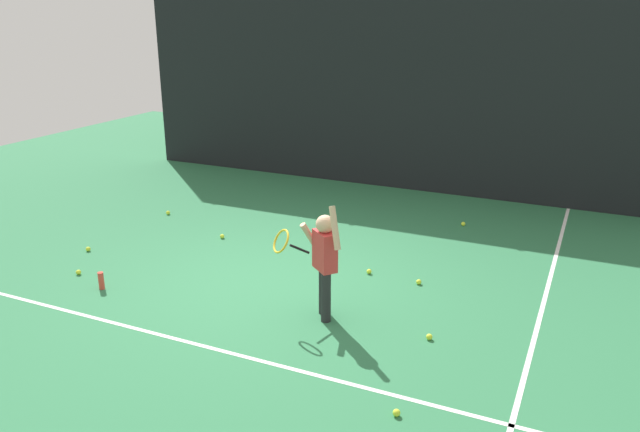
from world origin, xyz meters
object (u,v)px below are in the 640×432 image
Objects in this scene: tennis_ball_1 at (222,236)px; water_bottle at (101,281)px; tennis_ball_5 at (429,337)px; tennis_player at (323,257)px; tennis_ball_6 at (369,272)px; tennis_ball_7 at (419,282)px; tennis_ball_2 at (168,213)px; tennis_ball_3 at (78,272)px; tennis_ball_8 at (397,413)px; tennis_ball_4 at (463,224)px; tennis_ball_0 at (88,249)px.

water_bottle is at bearing -100.28° from tennis_ball_1.
water_bottle reaches higher than tennis_ball_1.
water_bottle is 4.03m from tennis_ball_5.
tennis_player reaches higher than tennis_ball_6.
tennis_ball_7 is at bearing 110.69° from tennis_ball_5.
tennis_ball_5 is 1.37m from tennis_ball_7.
tennis_ball_2 and tennis_ball_7 have the same top height.
tennis_ball_3 is 1.00× the size of tennis_ball_5.
tennis_ball_8 is (4.67, -1.10, 0.00)m from tennis_ball_3.
tennis_ball_1 is 3.15m from tennis_ball_7.
tennis_ball_6 is (-0.71, -2.37, 0.00)m from tennis_ball_4.
tennis_ball_0 is 1.90m from tennis_ball_1.
water_bottle is (-2.78, -0.47, -0.62)m from tennis_player.
tennis_ball_6 is (3.89, -0.88, 0.00)m from tennis_ball_2.
tennis_ball_4 is (3.54, 4.17, -0.08)m from water_bottle.
tennis_ball_8 is at bearing -39.01° from tennis_ball_1.
tennis_ball_1 is 3.97m from tennis_ball_5.
water_bottle is 3.33× the size of tennis_ball_3.
tennis_ball_0 is 1.00× the size of tennis_ball_2.
tennis_ball_6 is at bearing 114.86° from tennis_ball_8.
tennis_ball_0 is at bearing -139.65° from tennis_ball_1.
tennis_ball_0 and tennis_ball_3 have the same top height.
tennis_ball_7 is at bearing -3.72° from tennis_ball_6.
tennis_ball_4 is 1.00× the size of tennis_ball_8.
tennis_ball_5 is (3.62, -1.63, 0.00)m from tennis_ball_1.
tennis_ball_1 is 1.00× the size of tennis_ball_5.
water_bottle is 3.33× the size of tennis_ball_2.
tennis_ball_2 and tennis_ball_5 have the same top height.
tennis_ball_5 and tennis_ball_6 have the same top height.
tennis_ball_4 is 1.00× the size of tennis_ball_5.
tennis_player is 1.49m from tennis_ball_6.
water_bottle is 4.18m from tennis_ball_8.
tennis_ball_4 and tennis_ball_7 have the same top height.
tennis_ball_0 is at bearing 175.48° from tennis_ball_5.
tennis_ball_0 is 1.00× the size of tennis_ball_3.
tennis_ball_0 and tennis_ball_5 have the same top height.
tennis_ball_3 is 4.59m from tennis_ball_5.
tennis_ball_6 is (2.46, -0.31, 0.00)m from tennis_ball_1.
tennis_ball_5 is 1.76m from tennis_ball_6.
tennis_player is 2.98m from tennis_ball_1.
water_bottle reaches higher than tennis_ball_2.
tennis_player reaches higher than tennis_ball_1.
tennis_ball_7 is (4.10, 1.55, 0.00)m from tennis_ball_3.
tennis_ball_2 is (-3.83, 2.20, -0.69)m from tennis_player.
water_bottle is 3.33× the size of tennis_ball_5.
tennis_ball_1 is at bearing 172.87° from tennis_ball_6.
tennis_ball_7 is at bearing -6.40° from tennis_ball_1.
tennis_ball_3 and tennis_ball_8 have the same top height.
tennis_player is 20.46× the size of tennis_ball_0.
tennis_ball_8 is at bearing -77.87° from tennis_ball_7.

